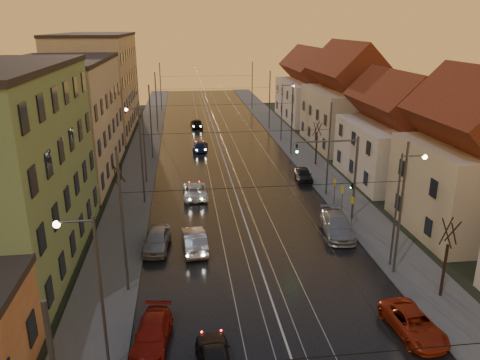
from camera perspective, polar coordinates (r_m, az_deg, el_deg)
name	(u,v)px	position (r m, az deg, el deg)	size (l,w,h in m)	color
road	(222,155)	(59.23, -2.16, 3.12)	(16.00, 120.00, 0.04)	black
sidewalk_left	(142,157)	(59.24, -11.86, 2.78)	(4.00, 120.00, 0.15)	#4C4C4C
sidewalk_right	(300,152)	(60.86, 7.27, 3.45)	(4.00, 120.00, 0.15)	#4C4C4C
tram_rail_0	(205,155)	(59.08, -4.29, 3.07)	(0.06, 120.00, 0.03)	gray
tram_rail_1	(216,155)	(59.16, -2.91, 3.12)	(0.06, 120.00, 0.03)	gray
tram_rail_2	(228,154)	(59.29, -1.42, 3.17)	(0.06, 120.00, 0.03)	gray
tram_rail_3	(240,154)	(59.44, -0.05, 3.22)	(0.06, 120.00, 0.03)	gray
apartment_left_2	(62,121)	(53.34, -20.85, 6.79)	(10.00, 20.00, 12.00)	beige
apartment_left_3	(98,84)	(76.46, -16.93, 11.17)	(10.00, 24.00, 14.00)	tan
house_right_1	(471,165)	(40.03, 26.33, 1.67)	(8.67, 10.20, 10.80)	#C4B897
house_right_2	(396,137)	(51.17, 18.45, 5.04)	(9.18, 12.24, 9.20)	silver
house_right_3	(347,102)	(64.54, 12.93, 9.20)	(9.18, 14.28, 11.50)	#C4B897
house_right_4	(311,90)	(81.62, 8.62, 10.78)	(9.18, 16.32, 10.00)	silver
catenary_pole_l_1	(123,225)	(28.47, -14.10, -5.31)	(0.16, 0.16, 9.00)	#595B60
catenary_pole_r_1	(401,211)	(31.29, 18.99, -3.58)	(0.16, 0.16, 9.00)	#595B60
catenary_pole_l_2	(142,157)	(42.58, -11.91, 2.81)	(0.16, 0.16, 9.00)	#595B60
catenary_pole_r_2	(329,150)	(44.51, 10.76, 3.57)	(0.16, 0.16, 9.00)	#595B60
catenary_pole_l_3	(151,123)	(57.14, -10.81, 6.85)	(0.16, 0.16, 9.00)	#595B60
catenary_pole_r_3	(292,119)	(58.59, 6.35, 7.35)	(0.16, 0.16, 9.00)	#595B60
catenary_pole_l_4	(156,103)	(71.88, -10.15, 9.24)	(0.16, 0.16, 9.00)	#595B60
catenary_pole_r_4	(270,101)	(73.04, 3.63, 9.63)	(0.16, 0.16, 9.00)	#595B60
catenary_pole_l_5	(161,87)	(89.68, -9.65, 11.06)	(0.16, 0.16, 9.00)	#595B60
catenary_pole_r_5	(252,86)	(90.62, 1.49, 11.38)	(0.16, 0.16, 9.00)	#595B60
street_lamp_0	(93,281)	(22.19, -17.50, -11.68)	(1.75, 0.32, 8.00)	#595B60
street_lamp_1	(402,199)	(32.20, 19.11, -2.23)	(1.75, 0.32, 8.00)	#595B60
street_lamp_2	(141,137)	(48.32, -12.02, 5.13)	(1.75, 0.32, 8.00)	#595B60
street_lamp_3	(284,107)	(65.35, 5.38, 8.88)	(1.75, 0.32, 8.00)	#595B60
traffic_light_mast	(344,168)	(38.83, 12.55, 1.40)	(5.30, 0.32, 7.20)	#595B60
bare_tree_0	(120,194)	(39.56, -14.44, -1.66)	(1.09, 1.09, 5.11)	black
bare_tree_1	(445,260)	(30.46, 23.76, -8.96)	(1.09, 1.09, 5.11)	black
bare_tree_2	(316,145)	(54.77, 9.31, 4.27)	(1.09, 1.09, 5.11)	black
driving_car_0	(214,358)	(23.71, -3.16, -20.87)	(1.64, 4.08, 1.39)	black
driving_car_1	(194,240)	(34.49, -5.59, -7.31)	(1.60, 4.59, 1.51)	gray
driving_car_2	(195,191)	(44.65, -5.51, -1.29)	(2.23, 4.84, 1.34)	silver
driving_car_3	(200,146)	(61.15, -4.86, 4.15)	(1.78, 4.37, 1.27)	#161F43
driving_car_4	(197,123)	(75.06, -5.32, 6.90)	(1.72, 4.27, 1.46)	black
parked_left_2	(152,333)	(25.68, -10.65, -17.90)	(1.74, 4.27, 1.24)	maroon
parked_left_3	(157,240)	(34.98, -10.12, -7.16)	(1.77, 4.40, 1.50)	#96979C
parked_right_0	(413,324)	(27.53, 20.39, -16.10)	(2.06, 4.47, 1.24)	#A92A10
parked_right_1	(337,225)	(37.44, 11.77, -5.44)	(2.18, 5.37, 1.56)	#9B9CA0
parked_right_2	(304,174)	(49.68, 7.76, 0.67)	(1.56, 3.87, 1.32)	black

